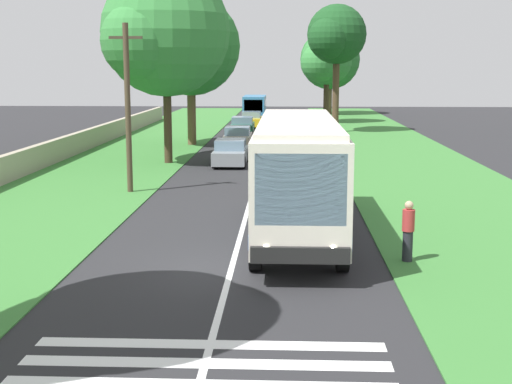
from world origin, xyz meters
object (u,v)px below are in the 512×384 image
Objects in this scene: trailing_car_1 at (238,138)px; roadside_tree_right_1 at (335,36)px; roadside_tree_right_2 at (328,61)px; trailing_minibus_0 at (255,106)px; trailing_car_2 at (242,126)px; roadside_tree_left_0 at (188,49)px; trailing_car_3 at (251,120)px; trailing_car_0 at (231,153)px; pedestrian at (408,230)px; roadside_tree_left_2 at (164,36)px; coach_bus at (297,170)px; roadside_tree_right_0 at (325,61)px; utility_pole at (128,106)px.

roadside_tree_right_1 is (11.51, -7.12, 7.11)m from trailing_car_1.
trailing_minibus_0 is at bearing 144.38° from roadside_tree_right_2.
roadside_tree_left_0 is (-7.85, 3.19, 5.88)m from trailing_car_2.
trailing_car_1 is 16.29m from trailing_car_3.
trailing_car_1 is 0.45× the size of roadside_tree_right_2.
trailing_minibus_0 is at bearing -1.42° from trailing_car_2.
trailing_car_0 is at bearing -178.51° from trailing_car_2.
trailing_car_1 is 2.54× the size of pedestrian.
trailing_minibus_0 is 31.90m from roadside_tree_left_2.
pedestrian is (-2.99, -3.01, -1.24)m from coach_bus.
coach_bus is 1.17× the size of roadside_tree_right_2.
utility_pole is at bearing 165.26° from roadside_tree_right_0.
trailing_car_1 is 23.38m from roadside_tree_right_0.
trailing_car_3 is (24.87, 0.09, 0.00)m from trailing_car_0.
trailing_car_0 is at bearing -178.66° from trailing_car_1.
roadside_tree_left_2 is (17.39, 7.10, 4.88)m from coach_bus.
roadside_tree_left_0 is 1.42× the size of utility_pole.
roadside_tree_right_0 is (21.72, -6.88, 5.25)m from trailing_car_1.
trailing_car_3 is at bearing 55.74° from roadside_tree_right_1.
roadside_tree_left_2 is at bearing 179.89° from roadside_tree_left_0.
trailing_car_0 and trailing_car_2 have the same top height.
roadside_tree_left_0 is at bearing 18.74° from pedestrian.
roadside_tree_right_1 is at bearing -28.76° from roadside_tree_left_2.
roadside_tree_right_0 is 0.82× the size of roadside_tree_right_1.
utility_pole is 14.95m from pedestrian.
trailing_minibus_0 is at bearing 4.17° from coach_bus.
roadside_tree_left_0 is 1.19× the size of roadside_tree_right_0.
pedestrian reaches higher than trailing_car_3.
roadside_tree_right_1 is at bearing 177.96° from roadside_tree_right_2.
trailing_minibus_0 is at bearing -4.91° from utility_pole.
roadside_tree_left_2 is 31.31m from roadside_tree_right_0.
trailing_car_0 is 0.51× the size of roadside_tree_right_0.
trailing_minibus_0 is 22.69m from roadside_tree_left_0.
pedestrian is at bearing -169.60° from trailing_car_2.
trailing_car_2 is at bearing -22.14° from roadside_tree_left_0.
trailing_car_2 is at bearing -6.71° from utility_pole.
trailing_car_2 is 0.61× the size of utility_pole.
roadside_tree_right_0 reaches higher than coach_bus.
roadside_tree_right_0 is at bearing -27.17° from roadside_tree_left_0.
roadside_tree_right_0 reaches higher than utility_pole.
trailing_car_2 is 38.23m from pedestrian.
coach_bus is 1.32× the size of roadside_tree_right_0.
roadside_tree_right_2 is at bearing -2.04° from roadside_tree_right_1.
pedestrian is (-62.57, 1.30, -5.12)m from roadside_tree_right_2.
coach_bus is 28.04m from roadside_tree_left_0.
roadside_tree_right_0 reaches higher than trailing_car_1.
utility_pole is (-8.94, 3.64, 3.06)m from trailing_car_0.
trailing_car_1 is at bearing 13.24° from pedestrian.
trailing_car_2 is at bearing 10.40° from pedestrian.
trailing_minibus_0 reaches higher than trailing_car_1.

